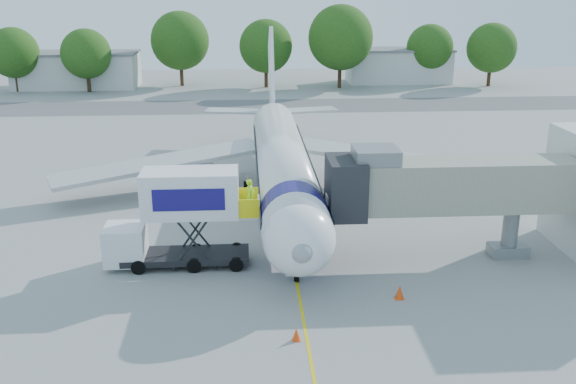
{
  "coord_description": "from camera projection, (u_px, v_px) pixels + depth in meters",
  "views": [
    {
      "loc": [
        -2.5,
        -40.35,
        15.04
      ],
      "look_at": [
        -0.08,
        -3.98,
        3.2
      ],
      "focal_mm": 40.0,
      "sensor_mm": 36.0,
      "label": 1
    }
  ],
  "objects": [
    {
      "name": "tree_b",
      "position": [
        86.0,
        54.0,
        92.1
      ],
      "size": [
        7.12,
        7.12,
        9.08
      ],
      "color": "#382314",
      "rests_on": "ground"
    },
    {
      "name": "safety_cone_b",
      "position": [
        296.0,
        335.0,
        28.33
      ],
      "size": [
        0.38,
        0.38,
        0.6
      ],
      "color": "#EA400C",
      "rests_on": "ground"
    },
    {
      "name": "tree_c",
      "position": [
        180.0,
        41.0,
        97.49
      ],
      "size": [
        8.85,
        8.85,
        11.28
      ],
      "color": "#382314",
      "rests_on": "ground"
    },
    {
      "name": "tree_f",
      "position": [
        430.0,
        48.0,
        100.32
      ],
      "size": [
        7.22,
        7.22,
        9.21
      ],
      "color": "#382314",
      "rests_on": "ground"
    },
    {
      "name": "tree_g",
      "position": [
        492.0,
        48.0,
        97.53
      ],
      "size": [
        7.49,
        7.49,
        9.55
      ],
      "color": "#382314",
      "rests_on": "ground"
    },
    {
      "name": "safety_cone_a",
      "position": [
        400.0,
        292.0,
        32.08
      ],
      "size": [
        0.46,
        0.46,
        0.73
      ],
      "color": "#EA400C",
      "rests_on": "ground"
    },
    {
      "name": "outbuilding_right",
      "position": [
        398.0,
        65.0,
        102.5
      ],
      "size": [
        16.4,
        7.4,
        5.3
      ],
      "color": "silver",
      "rests_on": "ground"
    },
    {
      "name": "guidance_line",
      "position": [
        285.0,
        219.0,
        43.09
      ],
      "size": [
        0.15,
        70.0,
        0.01
      ],
      "primitive_type": "cube",
      "color": "yellow",
      "rests_on": "ground"
    },
    {
      "name": "tree_d",
      "position": [
        266.0,
        46.0,
        96.27
      ],
      "size": [
        7.97,
        7.97,
        10.16
      ],
      "color": "#382314",
      "rests_on": "ground"
    },
    {
      "name": "taxiway_strip",
      "position": [
        265.0,
        106.0,
        82.95
      ],
      "size": [
        120.0,
        10.0,
        0.01
      ],
      "primitive_type": "cube",
      "color": "#59595B",
      "rests_on": "ground"
    },
    {
      "name": "tree_e",
      "position": [
        341.0,
        38.0,
        95.25
      ],
      "size": [
        9.65,
        9.65,
        12.31
      ],
      "color": "#382314",
      "rests_on": "ground"
    },
    {
      "name": "jet_bridge",
      "position": [
        436.0,
        186.0,
        35.62
      ],
      "size": [
        13.9,
        3.2,
        6.6
      ],
      "color": "#9D9786",
      "rests_on": "ground"
    },
    {
      "name": "tree_a",
      "position": [
        13.0,
        53.0,
        92.46
      ],
      "size": [
        7.26,
        7.26,
        9.25
      ],
      "color": "#382314",
      "rests_on": "ground"
    },
    {
      "name": "outbuilding_left",
      "position": [
        77.0,
        70.0,
        97.44
      ],
      "size": [
        18.4,
        8.4,
        5.3
      ],
      "color": "silver",
      "rests_on": "ground"
    },
    {
      "name": "aircraft",
      "position": [
        282.0,
        161.0,
        46.09
      ],
      "size": [
        34.17,
        37.73,
        11.35
      ],
      "color": "white",
      "rests_on": "ground"
    },
    {
      "name": "ground_tug",
      "position": [
        246.0,
        336.0,
        27.53
      ],
      "size": [
        3.34,
        2.1,
        1.25
      ],
      "rotation": [
        0.0,
        0.0,
        0.17
      ],
      "color": "white",
      "rests_on": "ground"
    },
    {
      "name": "ground",
      "position": [
        285.0,
        219.0,
        43.09
      ],
      "size": [
        160.0,
        160.0,
        0.0
      ],
      "primitive_type": "plane",
      "color": "gray",
      "rests_on": "ground"
    },
    {
      "name": "catering_hiloader",
      "position": [
        180.0,
        219.0,
        35.2
      ],
      "size": [
        8.5,
        2.44,
        5.5
      ],
      "color": "black",
      "rests_on": "ground"
    }
  ]
}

